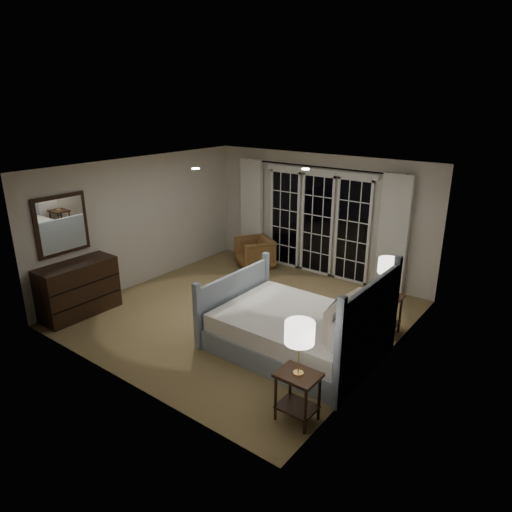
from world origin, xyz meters
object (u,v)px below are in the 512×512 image
Objects in this scene: lamp_right at (388,266)px; armchair at (255,253)px; lamp_left at (300,333)px; nightstand_left at (298,390)px; bed at (298,330)px; dresser at (78,289)px; nightstand_right at (384,308)px.

armchair is (-3.41, 1.12, -0.79)m from lamp_right.
lamp_left is 2.59m from lamp_right.
nightstand_left is 2.69m from lamp_right.
lamp_right is at bearing 90.90° from nightstand_left.
nightstand_left is (0.81, -1.29, 0.06)m from bed.
nightstand_left is at bearing -89.10° from lamp_right.
lamp_left is (-0.00, 0.00, 0.73)m from nightstand_left.
lamp_right reaches higher than dresser.
lamp_left is at bearing -15.38° from armchair.
lamp_right is at bearing 13.49° from armchair.
lamp_right reaches higher than nightstand_right.
dresser reaches higher than armchair.
nightstand_right is 1.01× the size of lamp_left.
nightstand_left is 2.59m from nightstand_right.
nightstand_left is at bearing -89.10° from nightstand_right.
dresser is (-4.46, 0.07, 0.06)m from nightstand_left.
armchair is at bearing 161.85° from lamp_right.
dresser is (-3.64, -1.23, 0.12)m from bed.
nightstand_left is 1.03× the size of lamp_right.
lamp_left is 0.88× the size of armchair.
dresser reaches higher than nightstand_left.
lamp_left is 1.07× the size of lamp_right.
bed reaches higher than dresser.
lamp_right is 0.46× the size of dresser.
dresser is at bearing -150.28° from nightstand_right.
bed is 1.79× the size of dresser.
dresser is at bearing 179.14° from lamp_left.
nightstand_right is 1.08× the size of lamp_right.
bed reaches higher than armchair.
lamp_left is (0.81, -1.29, 0.79)m from bed.
dresser reaches higher than nightstand_right.
nightstand_right is (0.77, 1.29, 0.09)m from bed.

